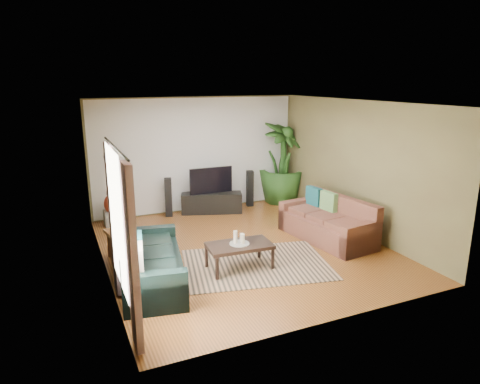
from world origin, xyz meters
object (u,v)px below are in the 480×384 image
sofa_right (327,219)px  speaker_right (250,188)px  coffee_table (239,256)px  television (211,180)px  sofa_left (152,258)px  pedestal (112,218)px  speaker_left (168,197)px  side_table (123,245)px  vase (111,204)px  potted_plant (282,162)px  tv_stand (212,203)px

sofa_right → speaker_right: (-0.40, 2.73, 0.02)m
coffee_table → television: 3.27m
sofa_left → pedestal: bearing=14.1°
sofa_left → speaker_right: size_ratio=2.28×
speaker_left → speaker_right: speaker_left is taller
sofa_left → pedestal: 3.11m
speaker_right → side_table: bearing=-135.0°
sofa_right → vase: size_ratio=4.74×
sofa_left → potted_plant: bearing=-41.5°
tv_stand → potted_plant: (1.97, 0.14, 0.81)m
potted_plant → speaker_right: bearing=180.0°
tv_stand → speaker_right: bearing=26.3°
speaker_left → side_table: speaker_left is taller
potted_plant → pedestal: (-4.28, -0.12, -0.88)m
sofa_left → speaker_right: bearing=-34.4°
speaker_left → side_table: bearing=-109.7°
television → vase: television is taller
speaker_left → sofa_left: bearing=-95.2°
sofa_left → potted_plant: size_ratio=0.98×
speaker_right → vase: 3.38m
pedestal → side_table: 1.97m
sofa_right → television: size_ratio=1.91×
speaker_left → vase: bearing=-161.1°
sofa_right → speaker_left: bearing=-145.3°
side_table → sofa_left: bearing=-76.0°
pedestal → potted_plant: bearing=1.6°
vase → pedestal: bearing=0.0°
sofa_left → coffee_table: sofa_left is taller
vase → potted_plant: bearing=1.6°
television → speaker_right: size_ratio=1.17×
speaker_right → sofa_left: bearing=-120.8°
coffee_table → tv_stand: size_ratio=0.75×
speaker_right → potted_plant: bearing=13.8°
coffee_table → pedestal: bearing=121.3°
coffee_table → vase: 3.56m
vase → side_table: (-0.07, -1.96, -0.21)m
coffee_table → television: (0.65, 3.15, 0.56)m
sofa_right → sofa_left: bearing=-89.7°
coffee_table → speaker_right: 3.70m
tv_stand → vase: 2.32m
speaker_left → vase: 1.30m
coffee_table → potted_plant: potted_plant is taller
potted_plant → vase: 4.32m
speaker_right → potted_plant: potted_plant is taller
speaker_left → coffee_table: bearing=-70.3°
sofa_right → side_table: sofa_right is taller
television → potted_plant: 1.99m
speaker_right → vase: size_ratio=2.13×
television → speaker_left: size_ratio=1.16×
television → speaker_right: (1.07, 0.12, -0.34)m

